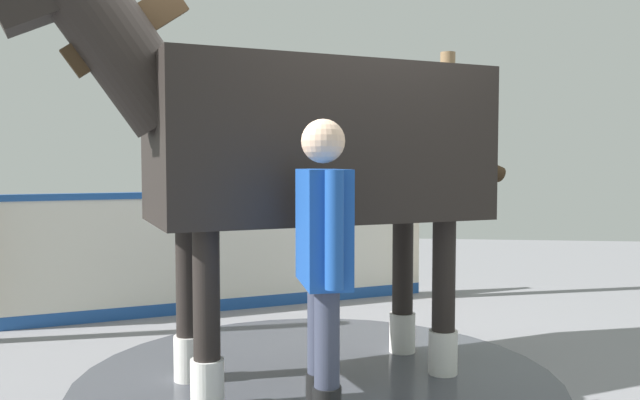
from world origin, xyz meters
The scene contains 6 objects.
ground_plane centered at (0.00, 0.00, -0.01)m, with size 16.00×16.00×0.02m, color gray.
wet_patch centered at (0.14, 0.18, 0.00)m, with size 3.29×3.29×0.00m, color #42444C.
barrier_wall centered at (1.21, -1.73, 0.55)m, with size 3.78×2.16×1.19m.
roof_post_far centered at (-0.95, -2.57, 1.33)m, with size 0.16×0.16×2.66m, color olive.
horse centered at (0.24, 0.24, 1.58)m, with size 3.21×2.09×2.74m.
handler centered at (-0.01, 1.20, 0.98)m, with size 0.35×0.66×1.70m.
Camera 1 is at (-0.36, 4.45, 1.47)m, focal length 35.74 mm.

